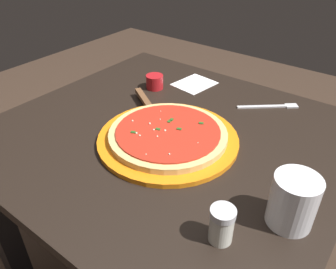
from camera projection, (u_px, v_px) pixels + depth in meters
restaurant_table at (169, 171)px, 0.98m from camera, size 0.85×0.92×0.72m
serving_plate at (168, 139)px, 0.86m from camera, size 0.36×0.36×0.01m
pizza at (168, 134)px, 0.86m from camera, size 0.31×0.31×0.02m
pizza_server at (148, 105)px, 0.99m from camera, size 0.15×0.21×0.01m
cup_tall_drink at (293, 201)px, 0.61m from camera, size 0.09×0.09×0.11m
cup_small_sauce at (155, 82)px, 1.12m from camera, size 0.06×0.06×0.05m
napkin_folded_right at (194, 84)px, 1.15m from camera, size 0.15×0.13×0.00m
fork at (271, 106)px, 1.02m from camera, size 0.13×0.15×0.00m
parmesan_shaker at (222, 225)px, 0.59m from camera, size 0.05×0.05×0.07m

